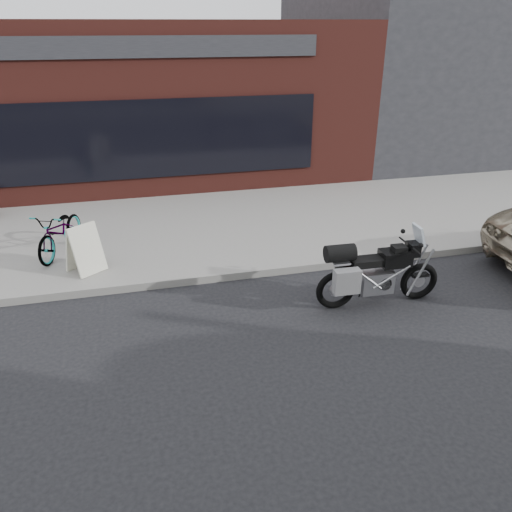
{
  "coord_description": "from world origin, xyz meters",
  "views": [
    {
      "loc": [
        -1.82,
        -4.2,
        4.42
      ],
      "look_at": [
        -0.0,
        3.2,
        0.85
      ],
      "focal_mm": 35.0,
      "sensor_mm": 36.0,
      "label": 1
    }
  ],
  "objects": [
    {
      "name": "near_sidewalk",
      "position": [
        0.0,
        7.0,
        0.07
      ],
      "size": [
        44.0,
        6.0,
        0.15
      ],
      "primitive_type": "cube",
      "color": "gray",
      "rests_on": "ground"
    },
    {
      "name": "motorcycle",
      "position": [
        1.85,
        2.58,
        0.61
      ],
      "size": [
        2.22,
        0.72,
        1.41
      ],
      "rotation": [
        0.0,
        0.0,
        -0.03
      ],
      "color": "black",
      "rests_on": "ground"
    },
    {
      "name": "sandwich_sign",
      "position": [
        -2.92,
        4.8,
        0.61
      ],
      "size": [
        0.78,
        0.77,
        0.92
      ],
      "rotation": [
        0.0,
        0.0,
        0.63
      ],
      "color": "white",
      "rests_on": "near_sidewalk"
    },
    {
      "name": "bicycle_front",
      "position": [
        -3.43,
        5.76,
        0.62
      ],
      "size": [
        1.19,
        1.88,
        0.93
      ],
      "primitive_type": "imported",
      "rotation": [
        0.0,
        0.0,
        -0.35
      ],
      "color": "gray",
      "rests_on": "near_sidewalk"
    },
    {
      "name": "storefront",
      "position": [
        -2.0,
        13.98,
        2.25
      ],
      "size": [
        14.0,
        10.07,
        4.5
      ],
      "color": "maroon",
      "rests_on": "ground"
    },
    {
      "name": "ground",
      "position": [
        0.0,
        0.0,
        0.0
      ],
      "size": [
        120.0,
        120.0,
        0.0
      ],
      "primitive_type": "plane",
      "color": "black",
      "rests_on": "ground"
    },
    {
      "name": "neighbour_building",
      "position": [
        10.0,
        14.0,
        3.0
      ],
      "size": [
        10.0,
        10.0,
        6.0
      ],
      "primitive_type": "cube",
      "color": "#25262A",
      "rests_on": "ground"
    }
  ]
}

